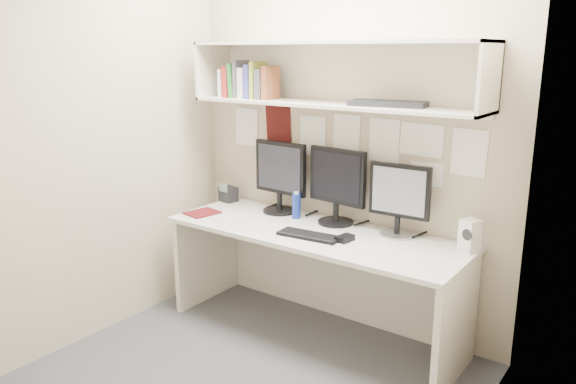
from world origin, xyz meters
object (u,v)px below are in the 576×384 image
Objects in this scene: maroon_notebook at (202,213)px; desk_phone at (228,194)px; desk at (314,282)px; keyboard at (309,236)px; monitor_center at (337,184)px; speaker at (470,236)px; monitor_left at (280,175)px; monitor_right at (399,197)px.

desk_phone is (-0.08, 0.36, 0.05)m from maroon_notebook.
desk is 5.00× the size of keyboard.
keyboard is 0.91m from maroon_notebook.
monitor_center is 2.31× the size of maroon_notebook.
keyboard is at bearing -138.68° from speaker.
desk is 0.95m from maroon_notebook.
monitor_left is 0.47m from monitor_center.
monitor_left reaches higher than desk_phone.
monitor_right is at bearing 3.87° from monitor_left.
monitor_left reaches higher than speaker.
monitor_left reaches higher than monitor_right.
desk is 3.92× the size of monitor_left.
monitor_right is 1.43m from desk_phone.
maroon_notebook is (-1.80, -0.35, -0.09)m from speaker.
speaker is 1.28× the size of desk_phone.
keyboard is 2.67× the size of desk_phone.
speaker reaches higher than keyboard.
monitor_right is 3.05× the size of desk_phone.
desk_phone is (-0.97, -0.01, -0.22)m from monitor_center.
desk is 4.37× the size of monitor_right.
speaker is at bearing 10.13° from desk_phone.
keyboard is 1.05m from desk_phone.
desk_phone is (-0.94, 0.21, 0.42)m from desk.
monitor_center is (0.03, 0.22, 0.64)m from desk.
monitor_right reaches higher than speaker.
monitor_right is (0.92, 0.00, -0.02)m from monitor_left.
desk is at bearing 19.94° from maroon_notebook.
desk is 13.33× the size of desk_phone.
monitor_center is (0.47, 0.00, -0.00)m from monitor_left.
monitor_left reaches higher than maroon_notebook.
monitor_left is 1.00× the size of monitor_center.
keyboard is at bearing -81.22° from monitor_center.
monitor_center is 0.44m from keyboard.
monitor_left is at bearing 51.30° from maroon_notebook.
desk is 10.40× the size of speaker.
monitor_center reaches higher than monitor_right.
speaker reaches higher than desk_phone.
speaker is 1.84m from maroon_notebook.
desk is at bearing -22.51° from monitor_left.
maroon_notebook is at bearing -148.03° from speaker.
desk is 0.81m from monitor_left.
maroon_notebook is at bearing -67.46° from desk_phone.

